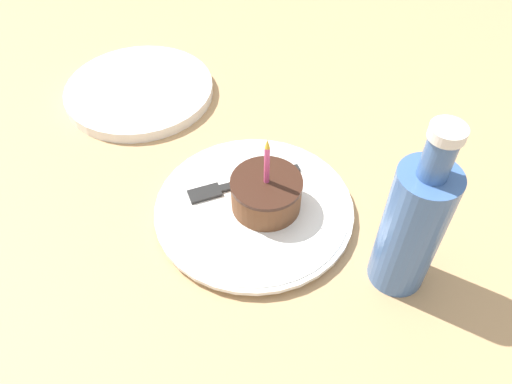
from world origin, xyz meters
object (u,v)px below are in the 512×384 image
object	(u,v)px
plate	(256,207)
cake_slice	(264,192)
bottle	(413,226)
side_plate	(140,90)
fork	(237,184)

from	to	relation	value
plate	cake_slice	xyz separation A→B (m)	(0.01, -0.01, 0.03)
bottle	side_plate	xyz separation A→B (m)	(0.01, 0.53, -0.09)
cake_slice	bottle	distance (m)	0.20
cake_slice	fork	size ratio (longest dim) A/B	0.77
cake_slice	side_plate	size ratio (longest dim) A/B	0.47
fork	bottle	bearing A→B (deg)	-80.84
fork	side_plate	xyz separation A→B (m)	(0.05, 0.29, -0.01)
bottle	fork	bearing A→B (deg)	99.16
plate	bottle	bearing A→B (deg)	-77.25
plate	cake_slice	bearing A→B (deg)	-47.93
plate	side_plate	world-z (taller)	side_plate
plate	cake_slice	world-z (taller)	cake_slice
side_plate	fork	bearing A→B (deg)	-99.74
cake_slice	side_plate	distance (m)	0.34
plate	fork	xyz separation A→B (m)	(0.01, 0.04, 0.01)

